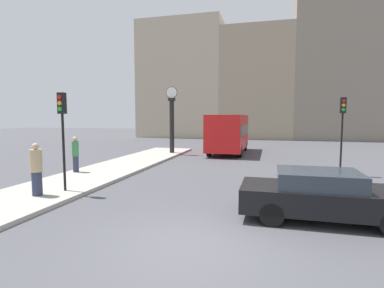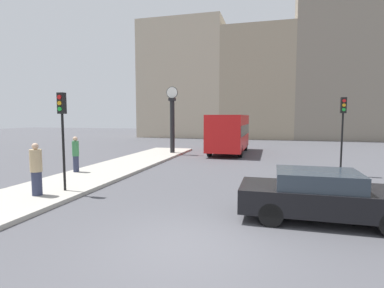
{
  "view_description": "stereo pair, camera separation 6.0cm",
  "coord_description": "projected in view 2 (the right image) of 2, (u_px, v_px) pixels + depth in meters",
  "views": [
    {
      "loc": [
        1.73,
        -6.17,
        2.87
      ],
      "look_at": [
        -1.88,
        7.64,
        1.56
      ],
      "focal_mm": 28.0,
      "sensor_mm": 36.0,
      "label": 1
    },
    {
      "loc": [
        1.79,
        -6.15,
        2.87
      ],
      "look_at": [
        -1.88,
        7.64,
        1.56
      ],
      "focal_mm": 28.0,
      "sensor_mm": 36.0,
      "label": 2
    }
  ],
  "objects": [
    {
      "name": "street_clock",
      "position": [
        172.0,
        121.0,
        22.53
      ],
      "size": [
        0.88,
        0.45,
        4.96
      ],
      "color": "black",
      "rests_on": "sidewalk_corner"
    },
    {
      "name": "traffic_light_far",
      "position": [
        343.0,
        120.0,
        14.39
      ],
      "size": [
        0.26,
        0.24,
        3.79
      ],
      "color": "black",
      "rests_on": "ground_plane"
    },
    {
      "name": "bus_distant",
      "position": [
        229.0,
        132.0,
        23.43
      ],
      "size": [
        2.52,
        7.1,
        2.99
      ],
      "color": "red",
      "rests_on": "ground_plane"
    },
    {
      "name": "sedan_car",
      "position": [
        322.0,
        195.0,
        8.25
      ],
      "size": [
        4.52,
        1.89,
        1.38
      ],
      "color": "black",
      "rests_on": "ground_plane"
    },
    {
      "name": "building_row",
      "position": [
        264.0,
        74.0,
        38.71
      ],
      "size": [
        32.52,
        5.0,
        18.89
      ],
      "color": "#B7A88E",
      "rests_on": "ground_plane"
    },
    {
      "name": "sidewalk_corner",
      "position": [
        114.0,
        168.0,
        16.19
      ],
      "size": [
        3.29,
        20.46,
        0.15
      ],
      "primitive_type": "cube",
      "color": "#A39E93",
      "rests_on": "ground_plane"
    },
    {
      "name": "pedestrian_tan_coat",
      "position": [
        36.0,
        169.0,
        10.33
      ],
      "size": [
        0.39,
        0.39,
        1.82
      ],
      "color": "#2D334C",
      "rests_on": "sidewalk_corner"
    },
    {
      "name": "ground_plane",
      "position": [
        185.0,
        246.0,
        6.64
      ],
      "size": [
        120.0,
        120.0,
        0.0
      ],
      "primitive_type": "plane",
      "color": "#47474C"
    },
    {
      "name": "traffic_light_near",
      "position": [
        62.0,
        121.0,
        10.85
      ],
      "size": [
        0.26,
        0.24,
        3.59
      ],
      "color": "black",
      "rests_on": "sidewalk_corner"
    },
    {
      "name": "pedestrian_green_hoodie",
      "position": [
        76.0,
        154.0,
        14.73
      ],
      "size": [
        0.32,
        0.32,
        1.75
      ],
      "color": "#2D334C",
      "rests_on": "sidewalk_corner"
    }
  ]
}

